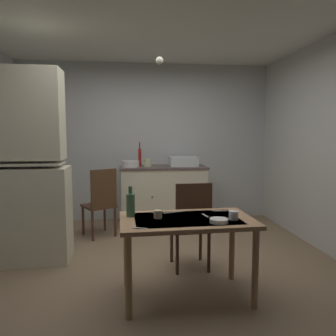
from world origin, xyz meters
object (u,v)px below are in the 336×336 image
at_px(mixing_bowl_counter, 130,164).
at_px(dining_table, 187,229).
at_px(hutch_cabinet, 18,174).
at_px(sink_basin, 183,161).
at_px(serving_bowl_wide, 219,221).
at_px(hand_pump, 140,156).
at_px(chair_by_counter, 101,202).
at_px(teacup_mint, 233,215).
at_px(glass_bottle, 131,204).
at_px(chair_far_side, 191,224).

distance_m(mixing_bowl_counter, dining_table, 2.46).
height_order(hutch_cabinet, dining_table, hutch_cabinet).
xyz_separation_m(sink_basin, serving_bowl_wide, (-0.14, -2.61, -0.28)).
relative_size(hand_pump, chair_by_counter, 0.40).
bearing_deg(serving_bowl_wide, mixing_bowl_counter, 105.58).
relative_size(mixing_bowl_counter, teacup_mint, 3.38).
relative_size(hand_pump, glass_bottle, 1.42).
bearing_deg(dining_table, serving_bowl_wide, -36.22).
bearing_deg(mixing_bowl_counter, hand_pump, 31.89).
bearing_deg(chair_far_side, dining_table, -104.96).
height_order(mixing_bowl_counter, chair_by_counter, mixing_bowl_counter).
xyz_separation_m(mixing_bowl_counter, dining_table, (0.47, -2.39, -0.36)).
xyz_separation_m(chair_by_counter, serving_bowl_wide, (1.14, -2.01, 0.23)).
relative_size(hand_pump, serving_bowl_wide, 2.51).
relative_size(dining_table, serving_bowl_wide, 7.64).
bearing_deg(chair_by_counter, mixing_bowl_counter, 52.65).
relative_size(dining_table, teacup_mint, 14.36).
height_order(mixing_bowl_counter, glass_bottle, mixing_bowl_counter).
distance_m(hand_pump, serving_bowl_wide, 2.74).
relative_size(hutch_cabinet, hand_pump, 5.58).
xyz_separation_m(sink_basin, glass_bottle, (-0.87, -2.31, -0.18)).
bearing_deg(chair_by_counter, hand_pump, 48.44).
bearing_deg(hand_pump, hutch_cabinet, -133.86).
bearing_deg(serving_bowl_wide, sink_basin, 86.92).
relative_size(chair_far_side, serving_bowl_wide, 6.17).
relative_size(hutch_cabinet, serving_bowl_wide, 13.98).
relative_size(hutch_cabinet, mixing_bowl_counter, 7.77).
bearing_deg(chair_by_counter, dining_table, -63.88).
bearing_deg(mixing_bowl_counter, chair_far_side, -70.97).
xyz_separation_m(sink_basin, mixing_bowl_counter, (-0.86, -0.05, -0.03)).
bearing_deg(mixing_bowl_counter, chair_by_counter, -127.35).
bearing_deg(chair_by_counter, serving_bowl_wide, -60.43).
distance_m(teacup_mint, glass_bottle, 0.92).
bearing_deg(dining_table, sink_basin, 81.10).
bearing_deg(hand_pump, sink_basin, -3.68).
bearing_deg(sink_basin, teacup_mint, -89.70).
distance_m(hand_pump, teacup_mint, 2.69).
distance_m(hand_pump, dining_table, 2.55).
bearing_deg(sink_basin, dining_table, -98.90).
distance_m(chair_far_side, chair_by_counter, 1.64).
distance_m(sink_basin, mixing_bowl_counter, 0.86).
xyz_separation_m(dining_table, chair_by_counter, (-0.90, 1.83, -0.12)).
bearing_deg(hutch_cabinet, mixing_bowl_counter, 47.51).
xyz_separation_m(mixing_bowl_counter, chair_by_counter, (-0.42, -0.56, -0.48)).
height_order(mixing_bowl_counter, chair_far_side, mixing_bowl_counter).
bearing_deg(dining_table, chair_by_counter, 116.12).
bearing_deg(sink_basin, serving_bowl_wide, -93.08).
distance_m(sink_basin, dining_table, 2.50).
distance_m(dining_table, glass_bottle, 0.55).
height_order(chair_far_side, glass_bottle, glass_bottle).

